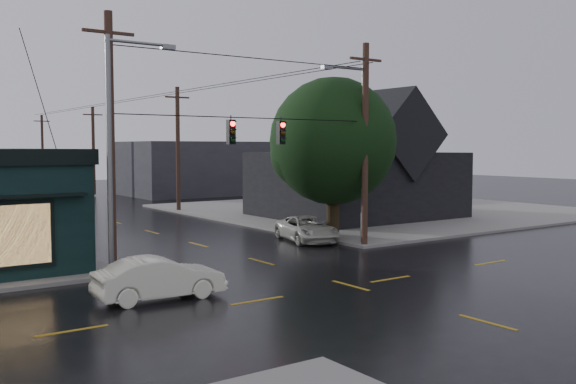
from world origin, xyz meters
TOP-DOWN VIEW (x-y plane):
  - ground_plane at (0.00, 0.00)m, footprint 160.00×160.00m
  - sidewalk_ne at (20.00, 20.00)m, footprint 28.00×28.00m
  - ne_building at (15.00, 17.00)m, footprint 12.60×11.60m
  - corner_tree at (7.00, 9.63)m, footprint 6.93×6.93m
  - utility_pole_nw at (-6.50, 6.50)m, footprint 2.00×0.32m
  - utility_pole_ne at (6.50, 6.50)m, footprint 2.00×0.32m
  - utility_pole_far_a at (6.50, 28.00)m, footprint 2.00×0.32m
  - utility_pole_far_b at (6.50, 48.00)m, footprint 2.00×0.32m
  - utility_pole_far_c at (6.50, 68.00)m, footprint 2.00×0.32m
  - span_signal_assembly at (0.10, 6.50)m, footprint 13.00×0.48m
  - streetlight_nw at (-6.80, 5.80)m, footprint 5.40×0.30m
  - streetlight_ne at (7.00, 7.20)m, footprint 5.40×0.30m
  - bg_building_east at (16.00, 45.00)m, footprint 14.00×12.00m
  - sedan_cream at (-6.52, 2.03)m, footprint 4.36×1.75m
  - suv_silver at (5.28, 9.71)m, footprint 3.30×5.15m

SIDE VIEW (x-z plane):
  - ground_plane at x=0.00m, z-range 0.00..0.00m
  - utility_pole_nw at x=-6.50m, z-range -5.08..5.08m
  - utility_pole_ne at x=6.50m, z-range -5.08..5.08m
  - utility_pole_far_a at x=6.50m, z-range -4.83..4.83m
  - utility_pole_far_b at x=6.50m, z-range -4.58..4.58m
  - utility_pole_far_c at x=6.50m, z-range -4.58..4.58m
  - streetlight_nw at x=-6.80m, z-range -4.58..4.58m
  - streetlight_ne at x=7.00m, z-range -4.58..4.58m
  - sidewalk_ne at x=20.00m, z-range 0.00..0.15m
  - suv_silver at x=5.28m, z-range 0.00..1.32m
  - sedan_cream at x=-6.52m, z-range 0.00..1.41m
  - bg_building_east at x=16.00m, z-range 0.00..5.60m
  - ne_building at x=15.00m, z-range 0.09..8.85m
  - corner_tree at x=7.00m, z-range 1.00..9.67m
  - span_signal_assembly at x=0.10m, z-range 5.08..6.31m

